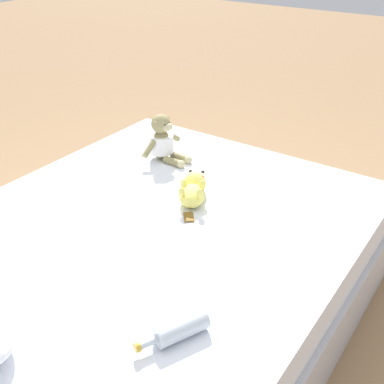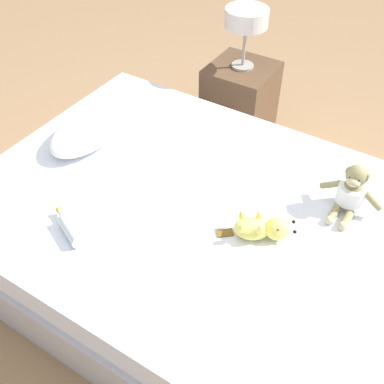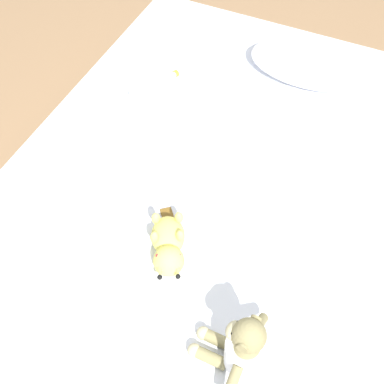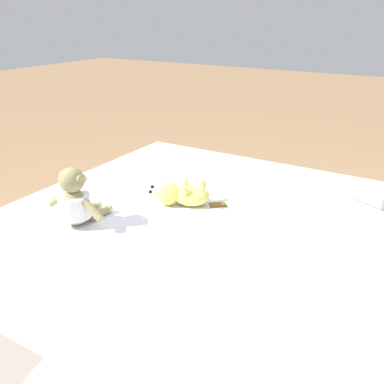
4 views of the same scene
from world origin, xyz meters
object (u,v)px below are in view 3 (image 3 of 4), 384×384
object	(u,v)px
plush_yellow_creature	(168,246)
pillow	(311,64)
glass_bottle	(150,87)
plush_monkey	(243,349)
bed	(218,219)

from	to	relation	value
plush_yellow_creature	pillow	bearing A→B (deg)	82.61
plush_yellow_creature	glass_bottle	distance (m)	0.80
pillow	plush_monkey	bearing A→B (deg)	-80.66
bed	glass_bottle	size ratio (longest dim) A/B	9.08
bed	plush_yellow_creature	xyz separation A→B (m)	(-0.03, -0.36, 0.27)
plush_monkey	plush_yellow_creature	distance (m)	0.44
plush_monkey	glass_bottle	xyz separation A→B (m)	(-0.78, 0.94, -0.06)
glass_bottle	bed	bearing A→B (deg)	-35.47
glass_bottle	pillow	bearing A→B (deg)	34.59
plush_monkey	plush_yellow_creature	bearing A→B (deg)	144.73
plush_yellow_creature	glass_bottle	size ratio (longest dim) A/B	1.37
plush_yellow_creature	glass_bottle	bearing A→B (deg)	121.58
bed	glass_bottle	world-z (taller)	glass_bottle
bed	plush_yellow_creature	bearing A→B (deg)	-94.41
bed	pillow	distance (m)	0.77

